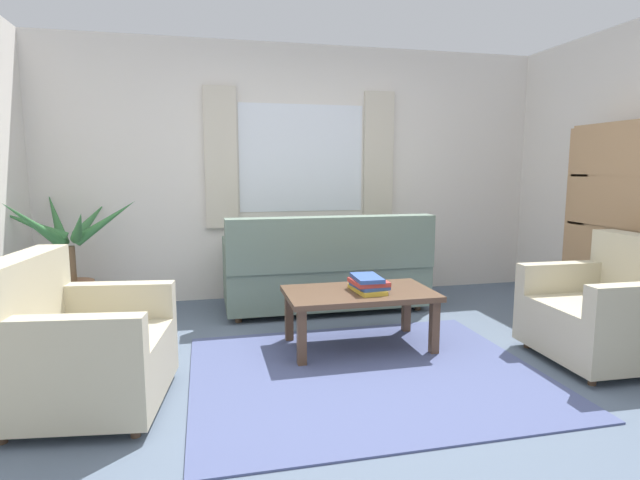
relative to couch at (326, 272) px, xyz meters
The scene contains 11 objects.
ground_plane 1.62m from the couch, 93.90° to the right, with size 6.24×6.24×0.00m, color slate.
wall_back 1.16m from the couch, 98.81° to the left, with size 5.32×0.12×2.60m, color silver.
window_with_curtains 1.24m from the couch, 100.00° to the left, with size 1.98×0.07×1.40m.
area_rug 1.61m from the couch, 93.90° to the right, with size 2.27×1.88×0.01m, color #4C5684.
couch is the anchor object (origin of this frame).
armchair_left 2.47m from the couch, 137.72° to the right, with size 0.92×0.94×0.88m.
armchair_right 2.36m from the couch, 46.76° to the right, with size 0.84×0.86×0.88m.
coffee_table 1.08m from the couch, 90.27° to the right, with size 1.10×0.64×0.44m.
book_stack_on_table 1.12m from the couch, 87.34° to the right, with size 0.26×0.35×0.12m.
potted_plant 2.28m from the couch, behind, with size 1.16×1.09×1.16m.
bookshelf 2.54m from the couch, 25.77° to the right, with size 0.30×0.94×1.72m.
Camera 1 is at (-1.01, -3.01, 1.34)m, focal length 28.26 mm.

